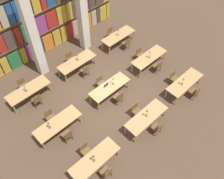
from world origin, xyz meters
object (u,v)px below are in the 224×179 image
Objects in this scene: chair_14 at (85,70)px; chair_16 at (126,43)px; desk_lamp_5 at (150,53)px; desk_lamp_8 at (118,31)px; reading_table_0 at (95,160)px; desk_lamp_3 at (48,124)px; chair_15 at (70,58)px; chair_3 at (136,110)px; reading_table_5 at (149,58)px; reading_table_7 at (77,62)px; desk_lamp_1 at (147,112)px; reading_table_8 at (118,36)px; pillar_center at (81,5)px; desk_lamp_7 at (77,56)px; chair_13 at (23,85)px; chair_7 at (50,117)px; chair_1 at (85,150)px; chair_12 at (37,100)px; desk_lamp_2 at (183,80)px; desk_lamp_4 at (113,80)px; desk_lamp_6 at (25,87)px; reading_table_2 at (185,83)px; chair_6 at (67,135)px; chair_4 at (195,92)px; chair_5 at (174,78)px; laptop at (105,85)px; chair_17 at (111,33)px; desk_lamp_0 at (93,157)px; reading_table_6 at (28,90)px; chair_9 at (101,82)px; chair_11 at (140,54)px; reading_table_3 at (58,124)px; chair_0 at (107,172)px; reading_table_4 at (110,87)px; reading_table_1 at (146,117)px; chair_10 at (158,66)px; pillar_left at (31,30)px.

chair_14 is 3.37m from chair_16.
desk_lamp_5 is 2.71m from desk_lamp_8.
chair_16 is (6.50, 4.50, -0.17)m from reading_table_0.
desk_lamp_3 is 0.49× the size of chair_16.
chair_14 and chair_15 have the same top height.
reading_table_0 is at bearing 10.72° from chair_3.
reading_table_7 is at bearing 141.64° from reading_table_5.
reading_table_8 is (3.26, 5.23, -0.38)m from desk_lamp_1.
desk_lamp_7 is (-1.57, -1.28, -2.00)m from pillar_center.
chair_7 is at bearing 88.08° from chair_13.
chair_7 is 4.15m from chair_15.
chair_1 is 4.88m from chair_14.
chair_12 and chair_15 have the same top height.
desk_lamp_8 is (0.40, 5.23, -0.02)m from desk_lamp_2.
chair_1 is at bearing -152.23° from desk_lamp_4.
pillar_center is 5.46m from desk_lamp_6.
chair_13 reaches higher than reading_table_2.
chair_16 is at bearing -0.54° from chair_12.
desk_lamp_6 is (-0.05, 3.37, 0.56)m from chair_6.
desk_lamp_7 reaches higher than chair_6.
desk_lamp_8 reaches higher than chair_4.
chair_5 is 2.73× the size of laptop.
chair_7 is at bearing -21.77° from chair_5.
reading_table_8 is (3.36, 0.03, 0.00)m from reading_table_7.
chair_15 and chair_17 have the same top height.
chair_5 is at bearing -54.35° from reading_table_7.
chair_7 and chair_16 have the same top height.
desk_lamp_0 reaches higher than chair_6.
chair_1 reaches higher than reading_table_6.
desk_lamp_2 is 8.11m from desk_lamp_6.
reading_table_6 is at bearing 140.25° from reading_table_2.
laptop is (-3.26, 2.73, 0.11)m from reading_table_2.
chair_7 is at bearing 21.91° from chair_17.
chair_16 is (3.32, 1.32, 0.00)m from chair_9.
desk_lamp_8 is at bearing -92.21° from chair_11.
desk_lamp_3 reaches higher than chair_9.
reading_table_7 is at bearing 39.14° from reading_table_3.
chair_0 and chair_4 have the same top height.
desk_lamp_6 is (-3.33, 2.72, 0.39)m from reading_table_4.
chair_14 is (-0.06, 4.54, -0.17)m from reading_table_1.
reading_table_3 is at bearing 45.65° from chair_15.
desk_lamp_4 is at bearing -37.25° from desk_lamp_6.
reading_table_5 is at bearing -30.32° from chair_14.
chair_0 and chair_7 have the same top height.
chair_9 is at bearing 168.11° from desk_lamp_5.
chair_16 is at bearing 87.49° from chair_10.
chair_6 is (-3.28, 1.92, -0.17)m from reading_table_1.
reading_table_5 is 2.63m from reading_table_8.
pillar_left is at bearing 136.23° from chair_10.
desk_lamp_8 reaches higher than chair_0.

